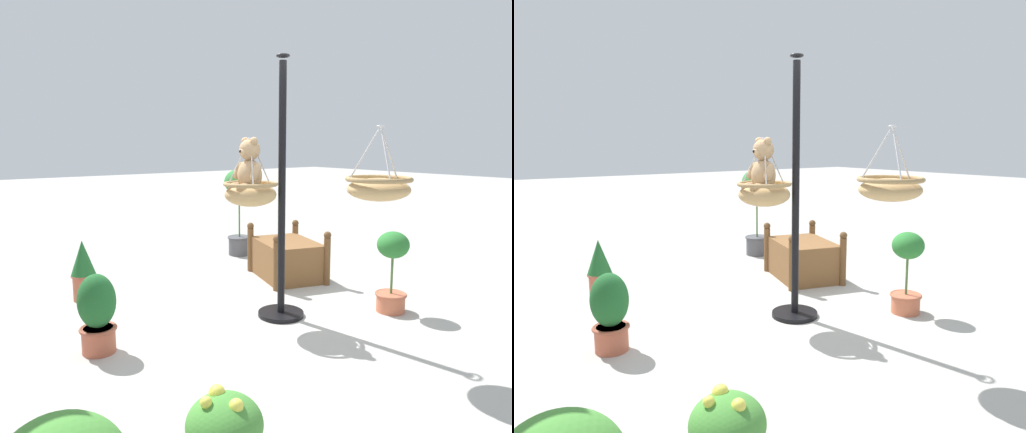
{
  "view_description": "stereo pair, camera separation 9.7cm",
  "coord_description": "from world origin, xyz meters",
  "views": [
    {
      "loc": [
        -3.55,
        2.7,
        1.65
      ],
      "look_at": [
        -0.04,
        0.07,
        0.96
      ],
      "focal_mm": 32.8,
      "sensor_mm": 36.0,
      "label": 1
    },
    {
      "loc": [
        -3.61,
        2.63,
        1.65
      ],
      "look_at": [
        -0.04,
        0.07,
        0.96
      ],
      "focal_mm": 32.8,
      "sensor_mm": 36.0,
      "label": 2
    }
  ],
  "objects": [
    {
      "name": "potted_plant_trailing_ivy",
      "position": [
        1.35,
        1.3,
        0.33
      ],
      "size": [
        0.26,
        0.26,
        0.65
      ],
      "color": "#AD563D",
      "rests_on": "ground"
    },
    {
      "name": "display_pole_central",
      "position": [
        -0.25,
        -0.07,
        0.75
      ],
      "size": [
        0.44,
        0.44,
        2.43
      ],
      "color": "black",
      "rests_on": "ground"
    },
    {
      "name": "potted_plant_fern_front",
      "position": [
        -0.81,
        -1.01,
        0.43
      ],
      "size": [
        0.31,
        0.31,
        0.8
      ],
      "color": "#BC6042",
      "rests_on": "ground"
    },
    {
      "name": "teddy_bear",
      "position": [
        -0.1,
        0.2,
        1.42
      ],
      "size": [
        0.34,
        0.3,
        0.5
      ],
      "color": "tan"
    },
    {
      "name": "hanging_basket_with_teddy",
      "position": [
        -0.1,
        0.18,
        1.2
      ],
      "size": [
        0.51,
        0.51,
        0.62
      ],
      "color": "tan"
    },
    {
      "name": "ground_plane",
      "position": [
        0.0,
        0.0,
        0.0
      ],
      "size": [
        40.0,
        40.0,
        0.0
      ],
      "primitive_type": "plane",
      "color": "#ADAAA3"
    },
    {
      "name": "hanging_basket_left_high",
      "position": [
        -1.36,
        -0.07,
        1.33
      ],
      "size": [
        0.49,
        0.49,
        0.55
      ],
      "color": "tan"
    },
    {
      "name": "potted_plant_bushy_green",
      "position": [
        0.01,
        1.6,
        0.33
      ],
      "size": [
        0.3,
        0.3,
        0.64
      ],
      "color": "#AD563D",
      "rests_on": "ground"
    },
    {
      "name": "potted_plant_conical_shrub",
      "position": [
        2.04,
        -1.18,
        0.78
      ],
      "size": [
        0.44,
        0.44,
        1.27
      ],
      "color": "#4C4C51",
      "rests_on": "ground"
    },
    {
      "name": "wooden_planter_box",
      "position": [
        0.71,
        -0.96,
        0.25
      ],
      "size": [
        1.11,
        0.95,
        0.64
      ],
      "color": "brown",
      "rests_on": "ground"
    }
  ]
}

